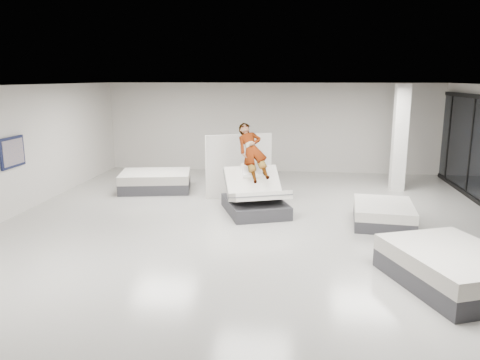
{
  "coord_description": "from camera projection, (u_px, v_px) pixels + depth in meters",
  "views": [
    {
      "loc": [
        0.92,
        -9.98,
        3.36
      ],
      "look_at": [
        -0.39,
        0.75,
        1.0
      ],
      "focal_mm": 35.0,
      "sensor_mm": 36.0,
      "label": 1
    }
  ],
  "objects": [
    {
      "name": "remote",
      "position": [
        264.0,
        174.0,
        11.73
      ],
      "size": [
        0.1,
        0.15,
        0.08
      ],
      "primitive_type": "cube",
      "rotation": [
        0.35,
        0.0,
        0.35
      ],
      "color": "black",
      "rests_on": "person"
    },
    {
      "name": "room",
      "position": [
        254.0,
        161.0,
        10.16
      ],
      "size": [
        14.0,
        14.04,
        3.2
      ],
      "color": "#A9A7A0",
      "rests_on": "ground"
    },
    {
      "name": "person",
      "position": [
        252.0,
        163.0,
        11.97
      ],
      "size": [
        1.14,
        1.74,
        1.34
      ],
      "primitive_type": "imported",
      "rotation": [
        0.94,
        0.0,
        0.35
      ],
      "color": "slate",
      "rests_on": "hero_bed"
    },
    {
      "name": "flat_bed_left_far",
      "position": [
        156.0,
        181.0,
        14.28
      ],
      "size": [
        2.32,
        1.91,
        0.57
      ],
      "color": "#323136",
      "rests_on": "floor"
    },
    {
      "name": "hero_bed",
      "position": [
        255.0,
        199.0,
        11.84
      ],
      "size": [
        1.95,
        2.23,
        1.21
      ],
      "color": "#323136",
      "rests_on": "floor"
    },
    {
      "name": "wall_poster",
      "position": [
        12.0,
        152.0,
        11.35
      ],
      "size": [
        0.06,
        0.95,
        0.75
      ],
      "color": "black",
      "rests_on": "wall_left"
    },
    {
      "name": "flat_bed_right_far",
      "position": [
        383.0,
        214.0,
        10.98
      ],
      "size": [
        1.49,
        1.89,
        0.49
      ],
      "color": "#323136",
      "rests_on": "floor"
    },
    {
      "name": "flat_bed_right_near",
      "position": [
        453.0,
        268.0,
        7.69
      ],
      "size": [
        2.34,
        2.65,
        0.6
      ],
      "color": "#323136",
      "rests_on": "floor"
    },
    {
      "name": "column",
      "position": [
        400.0,
        138.0,
        14.05
      ],
      "size": [
        0.4,
        0.4,
        3.2
      ],
      "primitive_type": "cube",
      "color": "white",
      "rests_on": "floor"
    },
    {
      "name": "divider_panel",
      "position": [
        239.0,
        166.0,
        13.42
      ],
      "size": [
        1.81,
        1.0,
        1.81
      ],
      "primitive_type": "cube",
      "rotation": [
        0.0,
        0.0,
        0.48
      ],
      "color": "silver",
      "rests_on": "floor"
    }
  ]
}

